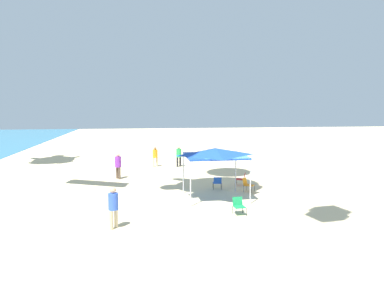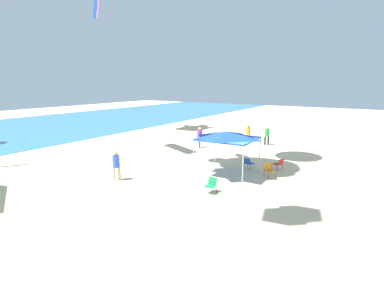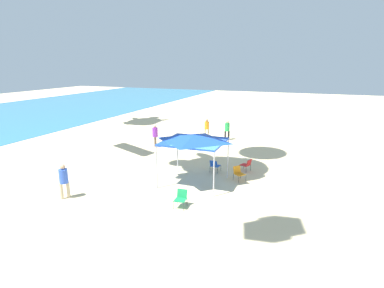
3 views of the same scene
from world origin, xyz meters
name	(u,v)px [view 2 (image 2 of 3)]	position (x,y,z in m)	size (l,w,h in m)	color
ground	(232,179)	(0.00, 0.00, -0.05)	(120.00, 120.00, 0.10)	beige
canopy_tent	(228,136)	(0.22, 0.45, 2.62)	(3.06, 3.38, 2.89)	#B7B7BC
folding_chair_right_of_tent	(279,163)	(3.29, -1.94, 0.47)	(0.70, 0.77, 0.82)	black
folding_chair_left_of_tent	(248,163)	(2.35, -0.12, 0.47)	(0.68, 0.60, 0.82)	black
folding_chair_near_cooler	(269,169)	(1.58, -1.83, 0.47)	(0.80, 0.81, 0.82)	black
folding_chair_facing_ocean	(211,184)	(-2.89, -0.12, 0.47)	(0.67, 0.59, 0.82)	black
person_by_tent	(248,132)	(11.24, 3.53, 1.01)	(0.41, 0.45, 1.72)	#C6B28C
person_near_umbrella	(116,163)	(-4.20, 5.75, 1.07)	(0.43, 0.43, 1.83)	#C6B28C
person_kite_handler	(267,134)	(10.98, 1.52, 1.06)	(0.43, 0.43, 1.80)	black
person_watching_sky	(200,136)	(6.44, 6.30, 1.11)	(0.45, 0.45, 1.89)	brown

